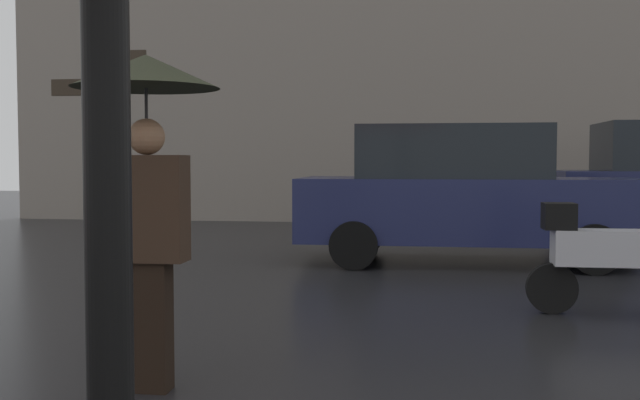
{
  "coord_description": "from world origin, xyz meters",
  "views": [
    {
      "loc": [
        0.63,
        -2.0,
        1.39
      ],
      "look_at": [
        -0.28,
        4.49,
        1.04
      ],
      "focal_mm": 41.49,
      "sensor_mm": 36.0,
      "label": 1
    }
  ],
  "objects": [
    {
      "name": "pedestrian_with_umbrella",
      "position": [
        -1.0,
        2.22,
        1.51
      ],
      "size": [
        0.88,
        0.88,
        2.02
      ],
      "rotation": [
        0.0,
        0.0,
        2.09
      ],
      "color": "black",
      "rests_on": "ground"
    },
    {
      "name": "parked_car_left",
      "position": [
        1.17,
        8.19,
        0.95
      ],
      "size": [
        4.54,
        1.9,
        1.86
      ],
      "rotation": [
        0.0,
        0.0,
        3.41
      ],
      "color": "#1E234C",
      "rests_on": "ground"
    },
    {
      "name": "street_signpost",
      "position": [
        -2.89,
        5.67,
        1.67
      ],
      "size": [
        1.08,
        0.08,
        2.74
      ],
      "color": "black",
      "rests_on": "ground"
    },
    {
      "name": "parked_scooter",
      "position": [
        2.26,
        4.89,
        0.56
      ],
      "size": [
        1.47,
        0.32,
        1.23
      ],
      "rotation": [
        0.0,
        0.0,
        0.15
      ],
      "color": "black",
      "rests_on": "ground"
    }
  ]
}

